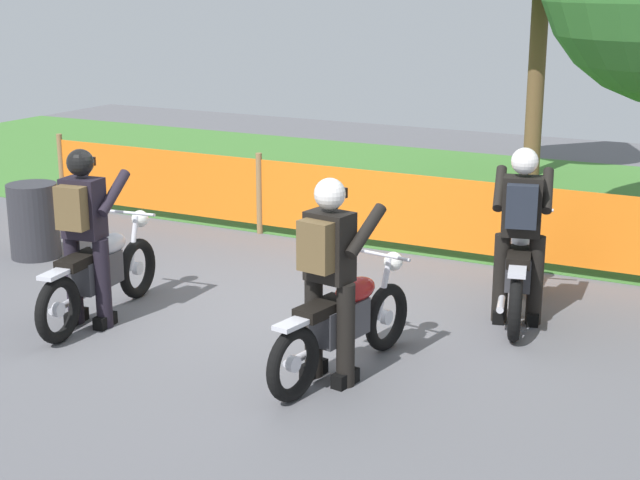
{
  "coord_description": "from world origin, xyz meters",
  "views": [
    {
      "loc": [
        4.56,
        -7.69,
        3.17
      ],
      "look_at": [
        0.71,
        -0.35,
        0.9
      ],
      "focal_mm": 53.48,
      "sensor_mm": 36.0,
      "label": 1
    }
  ],
  "objects_px": {
    "motorcycle_third": "(344,323)",
    "rider_lead": "(521,226)",
    "rider_third": "(329,270)",
    "motorcycle_trailing": "(100,273)",
    "motorcycle_lead": "(519,270)",
    "oil_drum": "(34,221)",
    "rider_trailing": "(84,228)"
  },
  "relations": [
    {
      "from": "motorcycle_trailing",
      "to": "rider_trailing",
      "type": "relative_size",
      "value": 1.17
    },
    {
      "from": "motorcycle_trailing",
      "to": "motorcycle_third",
      "type": "bearing_deg",
      "value": -99.46
    },
    {
      "from": "motorcycle_third",
      "to": "rider_lead",
      "type": "xyz_separation_m",
      "value": [
        0.93,
        1.85,
        0.51
      ]
    },
    {
      "from": "rider_third",
      "to": "motorcycle_third",
      "type": "bearing_deg",
      "value": 0.51
    },
    {
      "from": "rider_third",
      "to": "rider_trailing",
      "type": "bearing_deg",
      "value": 96.79
    },
    {
      "from": "rider_lead",
      "to": "rider_trailing",
      "type": "xyz_separation_m",
      "value": [
        -3.56,
        -1.95,
        0.0
      ]
    },
    {
      "from": "motorcycle_lead",
      "to": "rider_trailing",
      "type": "xyz_separation_m",
      "value": [
        -3.51,
        -2.16,
        0.49
      ]
    },
    {
      "from": "motorcycle_third",
      "to": "rider_third",
      "type": "relative_size",
      "value": 1.13
    },
    {
      "from": "oil_drum",
      "to": "rider_third",
      "type": "bearing_deg",
      "value": -18.8
    },
    {
      "from": "rider_lead",
      "to": "oil_drum",
      "type": "distance_m",
      "value": 5.71
    },
    {
      "from": "oil_drum",
      "to": "rider_trailing",
      "type": "bearing_deg",
      "value": -35.34
    },
    {
      "from": "rider_lead",
      "to": "rider_third",
      "type": "relative_size",
      "value": 1.0
    },
    {
      "from": "motorcycle_trailing",
      "to": "rider_trailing",
      "type": "bearing_deg",
      "value": -179.49
    },
    {
      "from": "oil_drum",
      "to": "motorcycle_trailing",
      "type": "bearing_deg",
      "value": -31.66
    },
    {
      "from": "motorcycle_third",
      "to": "rider_lead",
      "type": "height_order",
      "value": "rider_lead"
    },
    {
      "from": "rider_lead",
      "to": "rider_trailing",
      "type": "height_order",
      "value": "same"
    },
    {
      "from": "rider_lead",
      "to": "oil_drum",
      "type": "height_order",
      "value": "rider_lead"
    },
    {
      "from": "motorcycle_lead",
      "to": "rider_third",
      "type": "relative_size",
      "value": 1.16
    },
    {
      "from": "motorcycle_third",
      "to": "oil_drum",
      "type": "relative_size",
      "value": 2.18
    },
    {
      "from": "rider_third",
      "to": "oil_drum",
      "type": "xyz_separation_m",
      "value": [
        -4.71,
        1.6,
        -0.51
      ]
    },
    {
      "from": "motorcycle_trailing",
      "to": "rider_lead",
      "type": "height_order",
      "value": "rider_lead"
    },
    {
      "from": "motorcycle_lead",
      "to": "motorcycle_third",
      "type": "height_order",
      "value": "motorcycle_lead"
    },
    {
      "from": "motorcycle_trailing",
      "to": "rider_third",
      "type": "distance_m",
      "value": 2.7
    },
    {
      "from": "rider_lead",
      "to": "rider_trailing",
      "type": "relative_size",
      "value": 1.0
    },
    {
      "from": "rider_lead",
      "to": "rider_trailing",
      "type": "bearing_deg",
      "value": 104.43
    },
    {
      "from": "motorcycle_third",
      "to": "rider_lead",
      "type": "relative_size",
      "value": 1.13
    },
    {
      "from": "motorcycle_lead",
      "to": "oil_drum",
      "type": "xyz_separation_m",
      "value": [
        -5.62,
        -0.66,
        -0.02
      ]
    },
    {
      "from": "rider_lead",
      "to": "rider_third",
      "type": "distance_m",
      "value": 2.27
    },
    {
      "from": "rider_third",
      "to": "oil_drum",
      "type": "bearing_deg",
      "value": 80.36
    },
    {
      "from": "motorcycle_lead",
      "to": "rider_third",
      "type": "bearing_deg",
      "value": 144.02
    },
    {
      "from": "rider_third",
      "to": "rider_lead",
      "type": "bearing_deg",
      "value": -15.84
    },
    {
      "from": "motorcycle_lead",
      "to": "motorcycle_third",
      "type": "relative_size",
      "value": 1.03
    }
  ]
}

